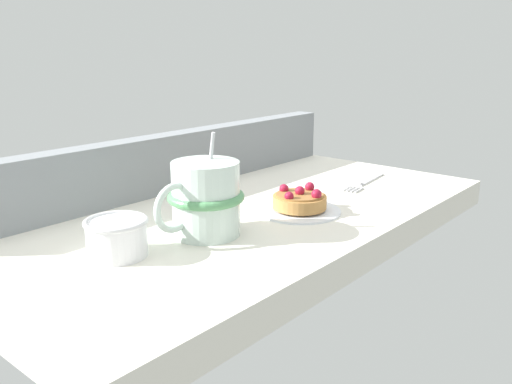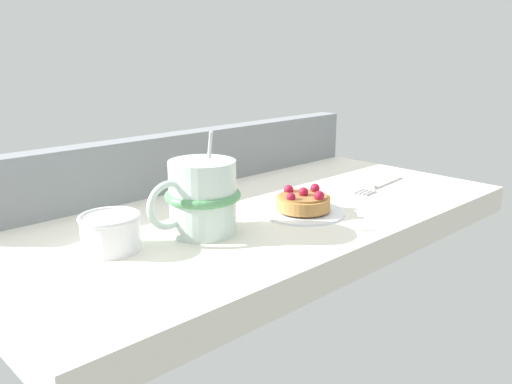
{
  "view_description": "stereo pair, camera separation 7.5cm",
  "coord_description": "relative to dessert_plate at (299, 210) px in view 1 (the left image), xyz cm",
  "views": [
    {
      "loc": [
        -59.2,
        -51.31,
        24.35
      ],
      "look_at": [
        -4.36,
        -4.43,
        4.44
      ],
      "focal_mm": 37.72,
      "sensor_mm": 36.0,
      "label": 1
    },
    {
      "loc": [
        -54.06,
        -56.73,
        24.35
      ],
      "look_at": [
        -4.36,
        -4.43,
        4.44
      ],
      "focal_mm": 37.72,
      "sensor_mm": 36.0,
      "label": 2
    }
  ],
  "objects": [
    {
      "name": "ground_plane",
      "position": [
        -3.62,
        6.19,
        -2.45
      ],
      "size": [
        81.34,
        40.91,
        4.29
      ],
      "primitive_type": "cube",
      "color": "silver"
    },
    {
      "name": "window_rail_back",
      "position": [
        -3.62,
        24.62,
        4.53
      ],
      "size": [
        79.72,
        4.04,
        9.68
      ],
      "primitive_type": "cube",
      "color": "gray",
      "rests_on": "ground_plane"
    },
    {
      "name": "dessert_plate",
      "position": [
        0.0,
        0.0,
        0.0
      ],
      "size": [
        12.46,
        12.46,
        0.66
      ],
      "color": "silver",
      "rests_on": "ground_plane"
    },
    {
      "name": "raspberry_tart",
      "position": [
        0.01,
        -0.01,
        1.55
      ],
      "size": [
        8.06,
        8.06,
        3.37
      ],
      "color": "#B77F42",
      "rests_on": "dessert_plate"
    },
    {
      "name": "coffee_mug",
      "position": [
        -16.16,
        3.51,
        4.64
      ],
      "size": [
        13.63,
        10.09,
        13.43
      ],
      "color": "silver",
      "rests_on": "ground_plane"
    },
    {
      "name": "dessert_fork",
      "position": [
        21.68,
        0.88,
        -0.01
      ],
      "size": [
        15.5,
        3.36,
        0.6
      ],
      "color": "#B7B7BC",
      "rests_on": "ground_plane"
    },
    {
      "name": "sugar_bowl",
      "position": [
        -28.11,
        6.03,
        2.13
      ],
      "size": [
        7.57,
        7.57,
        4.58
      ],
      "color": "white",
      "rests_on": "ground_plane"
    }
  ]
}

